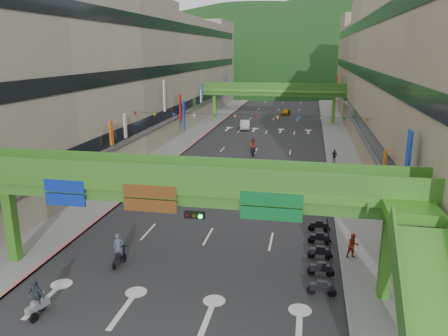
{
  "coord_description": "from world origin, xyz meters",
  "views": [
    {
      "loc": [
        6.64,
        -16.05,
        12.88
      ],
      "look_at": [
        0.0,
        18.0,
        3.5
      ],
      "focal_mm": 35.0,
      "sensor_mm": 36.0,
      "label": 1
    }
  ],
  "objects_px": {
    "car_silver": "(245,125)",
    "pedestrian_red": "(353,248)",
    "overpass_near": "(196,198)",
    "scooter_rider_mid": "(253,147)",
    "car_yellow": "(286,112)",
    "scooter_rider_near": "(119,251)"
  },
  "relations": [
    {
      "from": "scooter_rider_mid",
      "to": "car_silver",
      "type": "height_order",
      "value": "scooter_rider_mid"
    },
    {
      "from": "scooter_rider_mid",
      "to": "pedestrian_red",
      "type": "height_order",
      "value": "scooter_rider_mid"
    },
    {
      "from": "car_silver",
      "to": "car_yellow",
      "type": "bearing_deg",
      "value": 65.6
    },
    {
      "from": "scooter_rider_near",
      "to": "scooter_rider_mid",
      "type": "xyz_separation_m",
      "value": [
        4.39,
        30.56,
        0.17
      ]
    },
    {
      "from": "car_silver",
      "to": "pedestrian_red",
      "type": "xyz_separation_m",
      "value": [
        13.6,
        -45.66,
        0.04
      ]
    },
    {
      "from": "scooter_rider_mid",
      "to": "pedestrian_red",
      "type": "relative_size",
      "value": 1.39
    },
    {
      "from": "car_silver",
      "to": "pedestrian_red",
      "type": "bearing_deg",
      "value": -79.92
    },
    {
      "from": "scooter_rider_near",
      "to": "car_yellow",
      "type": "xyz_separation_m",
      "value": [
        6.42,
        67.25,
        -0.36
      ]
    },
    {
      "from": "scooter_rider_near",
      "to": "car_yellow",
      "type": "height_order",
      "value": "scooter_rider_near"
    },
    {
      "from": "scooter_rider_near",
      "to": "pedestrian_red",
      "type": "relative_size",
      "value": 1.32
    },
    {
      "from": "overpass_near",
      "to": "scooter_rider_mid",
      "type": "relative_size",
      "value": 12.6
    },
    {
      "from": "scooter_rider_mid",
      "to": "car_silver",
      "type": "bearing_deg",
      "value": 101.49
    },
    {
      "from": "pedestrian_red",
      "to": "car_yellow",
      "type": "bearing_deg",
      "value": 79.42
    },
    {
      "from": "scooter_rider_near",
      "to": "car_silver",
      "type": "xyz_separation_m",
      "value": [
        0.6,
        49.23,
        -0.23
      ]
    },
    {
      "from": "scooter_rider_mid",
      "to": "overpass_near",
      "type": "bearing_deg",
      "value": -88.33
    },
    {
      "from": "scooter_rider_near",
      "to": "car_silver",
      "type": "bearing_deg",
      "value": 89.3
    },
    {
      "from": "overpass_near",
      "to": "scooter_rider_mid",
      "type": "height_order",
      "value": "overpass_near"
    },
    {
      "from": "scooter_rider_near",
      "to": "car_yellow",
      "type": "distance_m",
      "value": 67.56
    },
    {
      "from": "car_yellow",
      "to": "pedestrian_red",
      "type": "distance_m",
      "value": 64.15
    },
    {
      "from": "overpass_near",
      "to": "car_yellow",
      "type": "distance_m",
      "value": 68.78
    },
    {
      "from": "car_yellow",
      "to": "overpass_near",
      "type": "bearing_deg",
      "value": -82.44
    },
    {
      "from": "car_silver",
      "to": "pedestrian_red",
      "type": "relative_size",
      "value": 2.87
    }
  ]
}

